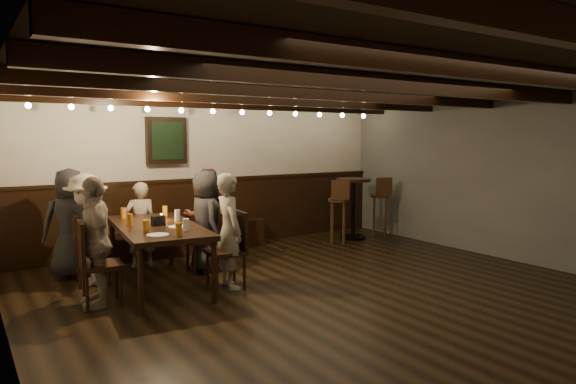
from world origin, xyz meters
TOP-DOWN VIEW (x-y plane):
  - room at (-0.29, 2.21)m, footprint 7.00×7.00m
  - dining_table at (-1.56, 1.68)m, footprint 1.11×2.09m
  - chair_left_near at (-2.22, 2.20)m, footprint 0.44×0.44m
  - chair_left_far at (-2.32, 1.31)m, footprint 0.46×0.46m
  - chair_right_near at (-0.80, 2.04)m, footprint 0.45×0.45m
  - chair_right_far at (-0.89, 1.15)m, footprint 0.46×0.46m
  - person_bench_left at (-2.36, 2.67)m, footprint 0.74×0.52m
  - person_bench_centre at (-1.44, 2.72)m, footprint 0.46×0.33m
  - person_bench_right at (-0.57, 2.47)m, footprint 0.71×0.58m
  - person_left_near at (-2.26, 2.20)m, footprint 0.60×0.93m
  - person_left_far at (-2.35, 1.31)m, footprint 0.43×0.85m
  - person_right_near at (-0.76, 2.04)m, footprint 0.50×0.71m
  - person_right_far at (-0.86, 1.15)m, footprint 0.38×0.54m
  - pint_a at (-1.76, 2.40)m, footprint 0.07×0.07m
  - pint_b at (-1.24, 2.29)m, footprint 0.07×0.07m
  - pint_c at (-1.85, 1.81)m, footprint 0.07×0.07m
  - pint_d at (-1.24, 1.84)m, footprint 0.07×0.07m
  - pint_e at (-1.83, 1.25)m, footprint 0.07×0.07m
  - pint_f at (-1.42, 1.11)m, footprint 0.07×0.07m
  - pint_g at (-1.60, 0.88)m, footprint 0.07×0.07m
  - plate_near at (-1.78, 1.00)m, footprint 0.24×0.24m
  - plate_far at (-1.41, 1.36)m, footprint 0.24×0.24m
  - condiment_caddy at (-1.56, 1.63)m, footprint 0.15×0.10m
  - candle at (-1.41, 1.96)m, footprint 0.05×0.05m
  - high_top_table at (2.35, 2.67)m, footprint 0.61×0.61m
  - bar_stool_left at (1.85, 2.46)m, footprint 0.39×0.40m
  - bar_stool_right at (2.85, 2.51)m, footprint 0.37×0.39m

SIDE VIEW (x-z plane):
  - chair_left_near at x=-2.22m, z-range -0.17..0.70m
  - chair_right_near at x=-0.80m, z-range -0.17..0.72m
  - chair_left_far at x=-2.32m, z-range -0.18..0.74m
  - chair_right_far at x=-0.89m, z-range -0.18..0.74m
  - bar_stool_left at x=1.85m, z-range -0.14..0.95m
  - bar_stool_right at x=2.85m, z-range -0.14..0.95m
  - person_bench_centre at x=-1.44m, z-range 0.00..1.19m
  - person_bench_right at x=-0.57m, z-range 0.00..1.36m
  - person_right_near at x=-0.76m, z-range 0.00..1.36m
  - person_left_near at x=-2.26m, z-range 0.00..1.37m
  - dining_table at x=-1.56m, z-range 0.31..1.06m
  - person_right_far at x=-0.86m, z-range 0.00..1.38m
  - person_left_far at x=-2.35m, z-range 0.00..1.39m
  - person_bench_left at x=-2.36m, z-range 0.00..1.41m
  - high_top_table at x=2.35m, z-range 0.17..1.25m
  - plate_near at x=-1.78m, z-range 0.75..0.77m
  - plate_far at x=-1.41m, z-range 0.75..0.77m
  - candle at x=-1.41m, z-range 0.75..0.80m
  - condiment_caddy at x=-1.56m, z-range 0.75..0.87m
  - pint_a at x=-1.76m, z-range 0.75..0.89m
  - pint_b at x=-1.24m, z-range 0.75..0.89m
  - pint_c at x=-1.85m, z-range 0.75..0.89m
  - pint_d at x=-1.24m, z-range 0.75..0.89m
  - pint_e at x=-1.83m, z-range 0.75..0.89m
  - pint_f at x=-1.42m, z-range 0.75..0.89m
  - pint_g at x=-1.60m, z-range 0.75..0.89m
  - room at x=-0.29m, z-range -2.43..4.57m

